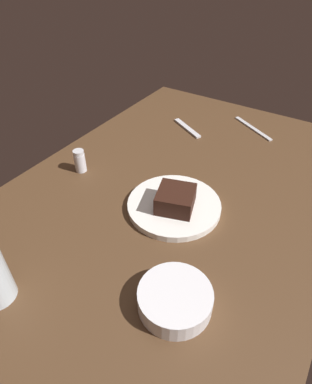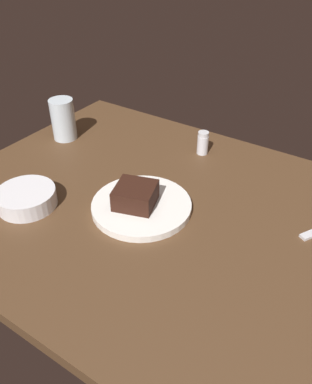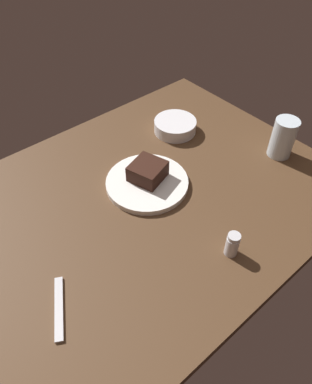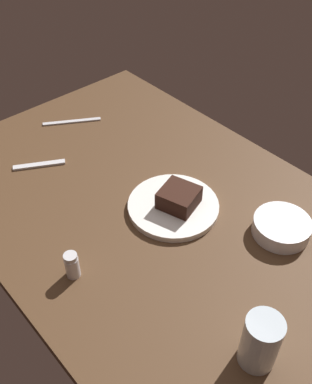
{
  "view_description": "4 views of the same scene",
  "coord_description": "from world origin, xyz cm",
  "px_view_note": "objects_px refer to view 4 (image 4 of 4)",
  "views": [
    {
      "loc": [
        63.07,
        32.9,
        59.5
      ],
      "look_at": [
        8.51,
        -2.09,
        6.11
      ],
      "focal_mm": 30.3,
      "sensor_mm": 36.0,
      "label": 1
    },
    {
      "loc": [
        -35.6,
        62.96,
        61.56
      ],
      "look_at": [
        6.25,
        0.08,
        6.88
      ],
      "focal_mm": 36.58,
      "sensor_mm": 36.0,
      "label": 2
    },
    {
      "loc": [
        -38.17,
        -55.18,
        76.88
      ],
      "look_at": [
        6.36,
        -2.96,
        6.16
      ],
      "focal_mm": 33.55,
      "sensor_mm": 36.0,
      "label": 3
    },
    {
      "loc": [
        67.62,
        -55.32,
        86.08
      ],
      "look_at": [
        4.34,
        0.72,
        7.83
      ],
      "focal_mm": 41.62,
      "sensor_mm": 36.0,
      "label": 4
    }
  ],
  "objects_px": {
    "side_bowl": "(281,227)",
    "butter_knife": "(72,122)",
    "salt_shaker": "(72,265)",
    "dessert_plate": "(173,206)",
    "dessert_spoon": "(39,165)",
    "chocolate_cake_slice": "(179,198)",
    "water_glass": "(260,342)"
  },
  "relations": [
    {
      "from": "side_bowl",
      "to": "salt_shaker",
      "type": "bearing_deg",
      "value": -117.17
    },
    {
      "from": "water_glass",
      "to": "butter_knife",
      "type": "distance_m",
      "value": 0.95
    },
    {
      "from": "side_bowl",
      "to": "butter_knife",
      "type": "xyz_separation_m",
      "value": [
        -0.76,
        -0.12,
        -0.02
      ]
    },
    {
      "from": "chocolate_cake_slice",
      "to": "salt_shaker",
      "type": "xyz_separation_m",
      "value": [
        -0.01,
        -0.33,
        -0.01
      ]
    },
    {
      "from": "dessert_plate",
      "to": "salt_shaker",
      "type": "height_order",
      "value": "salt_shaker"
    },
    {
      "from": "chocolate_cake_slice",
      "to": "water_glass",
      "type": "height_order",
      "value": "water_glass"
    },
    {
      "from": "salt_shaker",
      "to": "water_glass",
      "type": "bearing_deg",
      "value": 20.79
    },
    {
      "from": "chocolate_cake_slice",
      "to": "salt_shaker",
      "type": "distance_m",
      "value": 0.33
    },
    {
      "from": "dessert_spoon",
      "to": "butter_knife",
      "type": "distance_m",
      "value": 0.24
    },
    {
      "from": "dessert_plate",
      "to": "chocolate_cake_slice",
      "type": "relative_size",
      "value": 2.61
    },
    {
      "from": "side_bowl",
      "to": "dessert_spoon",
      "type": "bearing_deg",
      "value": -153.55
    },
    {
      "from": "side_bowl",
      "to": "butter_knife",
      "type": "bearing_deg",
      "value": -171.37
    },
    {
      "from": "side_bowl",
      "to": "dessert_spoon",
      "type": "relative_size",
      "value": 0.95
    },
    {
      "from": "side_bowl",
      "to": "dessert_plate",
      "type": "bearing_deg",
      "value": -149.53
    },
    {
      "from": "butter_knife",
      "to": "chocolate_cake_slice",
      "type": "bearing_deg",
      "value": -60.52
    },
    {
      "from": "salt_shaker",
      "to": "butter_knife",
      "type": "distance_m",
      "value": 0.63
    },
    {
      "from": "water_glass",
      "to": "chocolate_cake_slice",
      "type": "bearing_deg",
      "value": 156.66
    },
    {
      "from": "chocolate_cake_slice",
      "to": "dessert_spoon",
      "type": "distance_m",
      "value": 0.44
    },
    {
      "from": "dessert_spoon",
      "to": "dessert_plate",
      "type": "bearing_deg",
      "value": -36.82
    },
    {
      "from": "side_bowl",
      "to": "dessert_spoon",
      "type": "distance_m",
      "value": 0.7
    },
    {
      "from": "dessert_plate",
      "to": "side_bowl",
      "type": "height_order",
      "value": "side_bowl"
    },
    {
      "from": "chocolate_cake_slice",
      "to": "water_glass",
      "type": "xyz_separation_m",
      "value": [
        0.4,
        -0.17,
        0.02
      ]
    },
    {
      "from": "dessert_spoon",
      "to": "salt_shaker",
      "type": "bearing_deg",
      "value": -80.66
    },
    {
      "from": "dessert_spoon",
      "to": "water_glass",
      "type": "bearing_deg",
      "value": -59.97
    },
    {
      "from": "chocolate_cake_slice",
      "to": "butter_knife",
      "type": "xyz_separation_m",
      "value": [
        -0.53,
        0.02,
        -0.04
      ]
    },
    {
      "from": "water_glass",
      "to": "dessert_spoon",
      "type": "bearing_deg",
      "value": -179.32
    },
    {
      "from": "salt_shaker",
      "to": "side_bowl",
      "type": "xyz_separation_m",
      "value": [
        0.24,
        0.46,
        -0.01
      ]
    },
    {
      "from": "side_bowl",
      "to": "butter_knife",
      "type": "relative_size",
      "value": 0.75
    },
    {
      "from": "side_bowl",
      "to": "water_glass",
      "type": "bearing_deg",
      "value": -60.9
    },
    {
      "from": "dessert_plate",
      "to": "dessert_spoon",
      "type": "distance_m",
      "value": 0.43
    },
    {
      "from": "dessert_plate",
      "to": "salt_shaker",
      "type": "distance_m",
      "value": 0.32
    },
    {
      "from": "salt_shaker",
      "to": "dessert_spoon",
      "type": "height_order",
      "value": "salt_shaker"
    }
  ]
}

